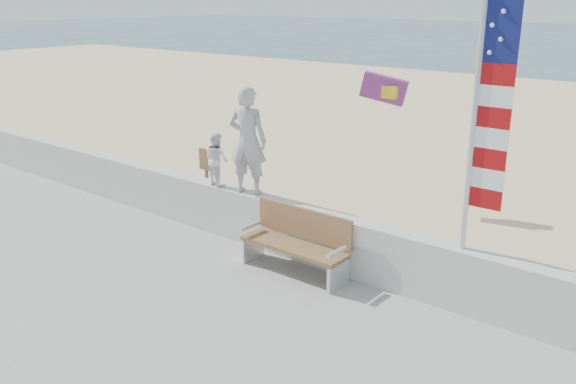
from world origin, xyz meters
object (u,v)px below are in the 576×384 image
object	(u,v)px
adult	(248,141)
bench	(297,241)
child	(217,159)
flag	(485,109)

from	to	relation	value
adult	bench	distance (m)	1.99
child	flag	size ratio (longest dim) A/B	0.27
adult	flag	world-z (taller)	flag
bench	flag	xyz separation A→B (m)	(2.61, 0.45, 2.30)
bench	flag	distance (m)	3.51
child	flag	distance (m)	5.00
flag	child	bearing A→B (deg)	180.00
adult	child	xyz separation A→B (m)	(-0.76, 0.00, -0.45)
adult	flag	xyz separation A→B (m)	(4.03, -0.00, 0.99)
adult	bench	xyz separation A→B (m)	(1.42, -0.45, -1.32)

